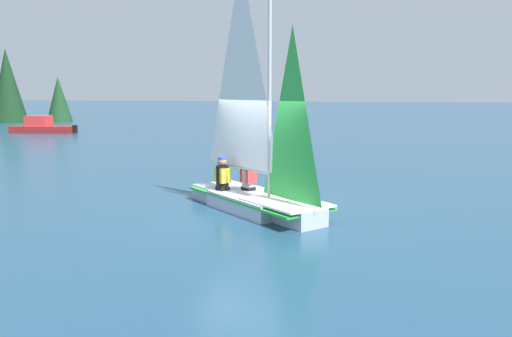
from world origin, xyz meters
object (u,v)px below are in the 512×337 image
(sailor_helm, at_px, (248,179))
(motorboat_distant, at_px, (42,127))
(sailor_crew, at_px, (222,179))
(sailboat_main, at_px, (255,170))

(sailor_helm, bearing_deg, motorboat_distant, 177.37)
(sailor_crew, relative_size, motorboat_distant, 0.27)
(sailor_helm, height_order, motorboat_distant, sailor_helm)
(sailor_helm, xyz_separation_m, motorboat_distant, (18.50, -17.56, -0.24))
(sailor_crew, bearing_deg, sailboat_main, 20.92)
(sailboat_main, xyz_separation_m, sailor_helm, (0.27, -0.44, -0.31))
(sailboat_main, bearing_deg, sailor_helm, 162.66)
(sailor_helm, relative_size, motorboat_distant, 0.27)
(sailor_helm, bearing_deg, sailboat_main, -17.34)
(sailboat_main, xyz_separation_m, motorboat_distant, (18.77, -17.99, -0.55))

